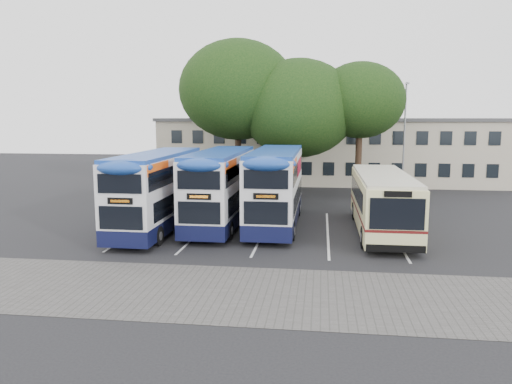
{
  "coord_description": "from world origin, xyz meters",
  "views": [
    {
      "loc": [
        -0.69,
        -22.06,
        6.26
      ],
      "look_at": [
        -4.23,
        5.0,
        2.18
      ],
      "focal_mm": 35.0,
      "sensor_mm": 36.0,
      "label": 1
    }
  ],
  "objects_px": {
    "lamp_post": "(404,132)",
    "bus_dd_right": "(276,184)",
    "tree_mid": "(299,108)",
    "tree_left": "(238,90)",
    "bus_dd_mid": "(221,185)",
    "bus_single": "(382,199)",
    "tree_right": "(360,100)",
    "bus_dd_left": "(158,188)"
  },
  "relations": [
    {
      "from": "bus_single",
      "to": "tree_mid",
      "type": "bearing_deg",
      "value": 113.79
    },
    {
      "from": "tree_mid",
      "to": "tree_right",
      "type": "relative_size",
      "value": 1.03
    },
    {
      "from": "tree_left",
      "to": "tree_mid",
      "type": "xyz_separation_m",
      "value": [
        4.89,
        -0.54,
        -1.47
      ]
    },
    {
      "from": "lamp_post",
      "to": "bus_dd_right",
      "type": "distance_m",
      "value": 16.58
    },
    {
      "from": "tree_mid",
      "to": "tree_right",
      "type": "height_order",
      "value": "tree_mid"
    },
    {
      "from": "tree_right",
      "to": "bus_dd_left",
      "type": "relative_size",
      "value": 1.01
    },
    {
      "from": "lamp_post",
      "to": "bus_dd_left",
      "type": "xyz_separation_m",
      "value": [
        -15.7,
        -15.47,
        -2.69
      ]
    },
    {
      "from": "tree_right",
      "to": "lamp_post",
      "type": "bearing_deg",
      "value": 33.63
    },
    {
      "from": "tree_mid",
      "to": "bus_dd_left",
      "type": "height_order",
      "value": "tree_mid"
    },
    {
      "from": "lamp_post",
      "to": "tree_left",
      "type": "distance_m",
      "value": 13.96
    },
    {
      "from": "lamp_post",
      "to": "bus_dd_left",
      "type": "relative_size",
      "value": 0.87
    },
    {
      "from": "lamp_post",
      "to": "bus_dd_right",
      "type": "bearing_deg",
      "value": -124.42
    },
    {
      "from": "tree_right",
      "to": "bus_single",
      "type": "height_order",
      "value": "tree_right"
    },
    {
      "from": "lamp_post",
      "to": "tree_left",
      "type": "bearing_deg",
      "value": -171.39
    },
    {
      "from": "bus_dd_mid",
      "to": "bus_dd_right",
      "type": "height_order",
      "value": "bus_dd_right"
    },
    {
      "from": "lamp_post",
      "to": "bus_dd_mid",
      "type": "bearing_deg",
      "value": -132.03
    },
    {
      "from": "lamp_post",
      "to": "bus_dd_right",
      "type": "height_order",
      "value": "lamp_post"
    },
    {
      "from": "bus_dd_right",
      "to": "bus_single",
      "type": "xyz_separation_m",
      "value": [
        5.93,
        -0.82,
        -0.6
      ]
    },
    {
      "from": "tree_mid",
      "to": "tree_right",
      "type": "bearing_deg",
      "value": 0.43
    },
    {
      "from": "tree_right",
      "to": "bus_single",
      "type": "relative_size",
      "value": 0.96
    },
    {
      "from": "tree_mid",
      "to": "bus_dd_right",
      "type": "height_order",
      "value": "tree_mid"
    },
    {
      "from": "tree_mid",
      "to": "bus_single",
      "type": "xyz_separation_m",
      "value": [
        5.18,
        -11.76,
        -5.12
      ]
    },
    {
      "from": "tree_left",
      "to": "bus_dd_right",
      "type": "xyz_separation_m",
      "value": [
        4.14,
        -11.47,
        -6.0
      ]
    },
    {
      "from": "tree_mid",
      "to": "bus_single",
      "type": "height_order",
      "value": "tree_mid"
    },
    {
      "from": "tree_mid",
      "to": "bus_dd_mid",
      "type": "bearing_deg",
      "value": -109.33
    },
    {
      "from": "tree_mid",
      "to": "bus_dd_right",
      "type": "relative_size",
      "value": 1.02
    },
    {
      "from": "bus_dd_right",
      "to": "bus_single",
      "type": "bearing_deg",
      "value": -7.89
    },
    {
      "from": "tree_mid",
      "to": "bus_dd_mid",
      "type": "distance_m",
      "value": 12.76
    },
    {
      "from": "tree_mid",
      "to": "bus_dd_mid",
      "type": "height_order",
      "value": "tree_mid"
    },
    {
      "from": "tree_right",
      "to": "bus_dd_mid",
      "type": "bearing_deg",
      "value": -127.46
    },
    {
      "from": "bus_dd_mid",
      "to": "bus_single",
      "type": "xyz_separation_m",
      "value": [
        9.13,
        -0.51,
        -0.56
      ]
    },
    {
      "from": "bus_single",
      "to": "lamp_post",
      "type": "bearing_deg",
      "value": 76.95
    },
    {
      "from": "bus_dd_left",
      "to": "bus_dd_right",
      "type": "height_order",
      "value": "bus_dd_right"
    },
    {
      "from": "tree_right",
      "to": "tree_left",
      "type": "bearing_deg",
      "value": 177.01
    },
    {
      "from": "lamp_post",
      "to": "bus_dd_right",
      "type": "relative_size",
      "value": 0.85
    },
    {
      "from": "bus_dd_mid",
      "to": "bus_dd_left",
      "type": "bearing_deg",
      "value": -152.97
    },
    {
      "from": "lamp_post",
      "to": "tree_right",
      "type": "relative_size",
      "value": 0.86
    },
    {
      "from": "lamp_post",
      "to": "bus_dd_mid",
      "type": "relative_size",
      "value": 0.87
    },
    {
      "from": "tree_left",
      "to": "bus_dd_right",
      "type": "height_order",
      "value": "tree_left"
    },
    {
      "from": "tree_right",
      "to": "bus_dd_left",
      "type": "bearing_deg",
      "value": -132.6
    },
    {
      "from": "bus_single",
      "to": "tree_right",
      "type": "bearing_deg",
      "value": 92.35
    },
    {
      "from": "tree_left",
      "to": "bus_dd_mid",
      "type": "height_order",
      "value": "tree_left"
    }
  ]
}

